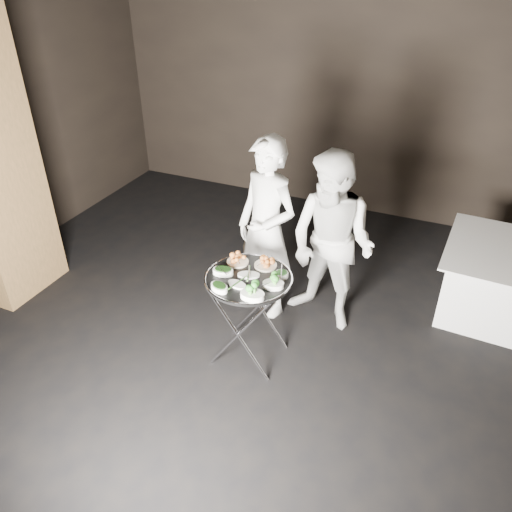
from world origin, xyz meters
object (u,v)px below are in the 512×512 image
at_px(waiter_left, 267,230).
at_px(serving_tray, 248,278).
at_px(dining_table, 506,283).
at_px(tray_stand, 249,314).
at_px(waiter_right, 332,244).

bearing_deg(waiter_left, serving_tray, -57.71).
bearing_deg(dining_table, serving_tray, -142.17).
bearing_deg(tray_stand, waiter_left, 100.99).
height_order(tray_stand, serving_tray, serving_tray).
height_order(serving_tray, waiter_left, waiter_left).
bearing_deg(waiter_right, waiter_left, -159.89).
relative_size(serving_tray, waiter_right, 0.42).
bearing_deg(waiter_right, dining_table, 43.34).
xyz_separation_m(serving_tray, waiter_right, (0.47, 0.75, 0.02)).
distance_m(waiter_right, dining_table, 1.80).
distance_m(waiter_left, waiter_right, 0.61).
bearing_deg(waiter_right, tray_stand, -106.05).
distance_m(tray_stand, waiter_left, 0.83).
xyz_separation_m(tray_stand, dining_table, (2.00, 1.55, -0.12)).
xyz_separation_m(serving_tray, dining_table, (2.00, 1.55, -0.48)).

